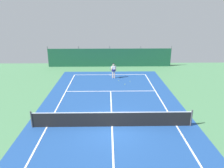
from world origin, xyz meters
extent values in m
plane|color=#4C8456|center=(0.00, 0.00, 0.00)|extent=(36.00, 36.00, 0.00)
cube|color=#1E478C|center=(0.00, 0.00, 0.00)|extent=(11.02, 26.60, 0.01)
cube|color=white|center=(0.00, 11.90, 0.01)|extent=(8.22, 0.10, 0.01)
cube|color=white|center=(-4.11, 0.00, 0.01)|extent=(0.10, 23.80, 0.01)
cube|color=white|center=(4.11, 0.00, 0.01)|extent=(0.10, 23.80, 0.01)
cube|color=white|center=(0.00, 6.40, 0.01)|extent=(8.22, 0.10, 0.01)
cube|color=white|center=(0.00, 0.00, 0.01)|extent=(0.10, 12.80, 0.01)
cube|color=white|center=(0.00, 11.75, 0.01)|extent=(0.10, 0.30, 0.01)
cube|color=black|center=(0.00, 0.00, 0.47)|extent=(9.92, 0.03, 0.95)
cube|color=white|center=(0.00, 0.00, 0.97)|extent=(9.92, 0.04, 0.05)
cylinder|color=#47474C|center=(-5.01, 0.00, 0.55)|extent=(0.10, 0.10, 1.10)
cylinder|color=#47474C|center=(5.01, 0.00, 0.55)|extent=(0.10, 0.10, 1.10)
cube|color=#195138|center=(0.00, 15.90, 1.20)|extent=(16.22, 0.06, 2.40)
cylinder|color=#595B60|center=(-8.11, 15.96, 1.35)|extent=(0.08, 0.08, 2.70)
cylinder|color=#595B60|center=(-4.05, 15.96, 1.35)|extent=(0.08, 0.08, 2.70)
cylinder|color=#595B60|center=(0.00, 15.96, 1.35)|extent=(0.08, 0.08, 2.70)
cylinder|color=#595B60|center=(4.05, 15.96, 1.35)|extent=(0.08, 0.08, 2.70)
cylinder|color=#595B60|center=(8.11, 15.96, 1.35)|extent=(0.08, 0.08, 2.70)
cube|color=#234C1E|center=(0.00, 16.50, 0.55)|extent=(14.60, 0.70, 1.10)
cylinder|color=beige|center=(0.47, 10.56, 0.41)|extent=(0.12, 0.12, 0.82)
cylinder|color=beige|center=(0.27, 10.56, 0.41)|extent=(0.12, 0.12, 0.82)
cylinder|color=navy|center=(0.37, 10.56, 0.90)|extent=(0.40, 0.40, 0.22)
cube|color=white|center=(0.37, 10.56, 1.10)|extent=(0.36, 0.20, 0.56)
sphere|color=beige|center=(0.37, 10.56, 1.53)|extent=(0.22, 0.22, 0.22)
cylinder|color=black|center=(0.37, 10.56, 1.62)|extent=(0.23, 0.23, 0.04)
cylinder|color=beige|center=(0.60, 10.56, 1.13)|extent=(0.09, 0.09, 0.58)
cylinder|color=beige|center=(0.14, 10.44, 1.13)|extent=(0.09, 0.53, 0.41)
cylinder|color=black|center=(0.09, 10.14, 1.02)|extent=(0.03, 0.27, 0.13)
torus|color=teal|center=(0.09, 10.14, 1.24)|extent=(0.30, 0.13, 0.29)
sphere|color=#CCDB33|center=(0.91, 9.53, 0.03)|extent=(0.07, 0.07, 0.07)
sphere|color=#CCDB33|center=(2.07, 9.23, 0.03)|extent=(0.07, 0.07, 0.07)
sphere|color=#CCDB33|center=(1.46, 8.29, 0.03)|extent=(0.07, 0.07, 0.07)
camera|label=1|loc=(-0.23, -12.01, 6.85)|focal=34.32mm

